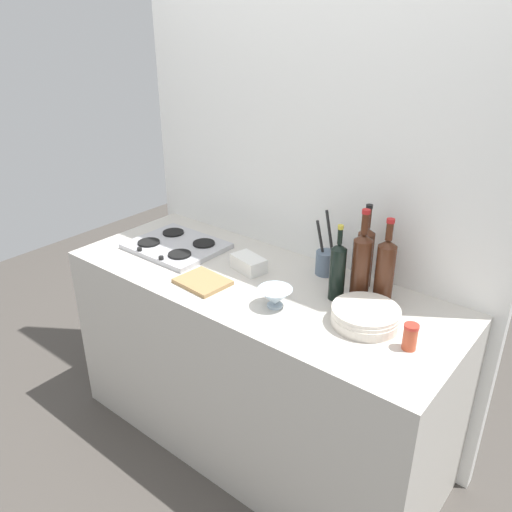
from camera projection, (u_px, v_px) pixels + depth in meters
name	position (u px, v px, depth m)	size (l,w,h in m)	color
ground_plane	(256.00, 436.00, 2.66)	(6.00, 6.00, 0.00)	#47423D
counter_block	(256.00, 364.00, 2.47)	(1.80, 0.70, 0.90)	beige
backsplash_panel	(308.00, 181.00, 2.38)	(1.90, 0.06, 2.53)	white
stovetop_hob	(176.00, 246.00, 2.58)	(0.44, 0.36, 0.04)	#B2B2B7
plate_stack	(366.00, 316.00, 1.95)	(0.26, 0.26, 0.07)	silver
wine_bottle_leftmost	(385.00, 270.00, 2.05)	(0.08, 0.08, 0.36)	#472314
wine_bottle_mid_left	(337.00, 271.00, 2.08)	(0.06, 0.06, 0.32)	black
wine_bottle_mid_right	(365.00, 255.00, 2.18)	(0.07, 0.07, 0.36)	#472314
wine_bottle_rightmost	(361.00, 265.00, 2.07)	(0.08, 0.08, 0.39)	#472314
mixing_bowl	(275.00, 297.00, 2.06)	(0.14, 0.14, 0.08)	silver
butter_dish	(249.00, 263.00, 2.35)	(0.16, 0.10, 0.07)	white
utensil_crock	(325.00, 261.00, 2.31)	(0.09, 0.09, 0.30)	slate
condiment_jar_front	(410.00, 337.00, 1.80)	(0.05, 0.05, 0.10)	#C64C2D
cutting_board	(203.00, 282.00, 2.25)	(0.21, 0.17, 0.02)	#9E7A4C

